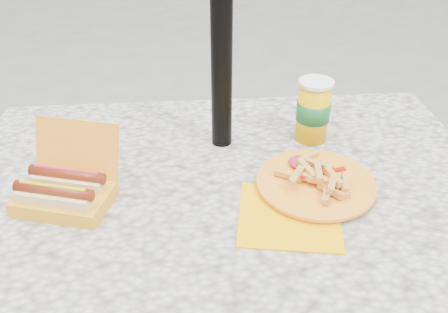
{
  "coord_description": "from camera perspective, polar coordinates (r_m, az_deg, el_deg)",
  "views": [
    {
      "loc": [
        -0.08,
        -0.86,
        1.38
      ],
      "look_at": [
        -0.01,
        0.02,
        0.8
      ],
      "focal_mm": 38.0,
      "sensor_mm": 36.0,
      "label": 1
    }
  ],
  "objects": [
    {
      "name": "hotdog_box",
      "position": [
        1.03,
        -18.65,
        -3.86
      ],
      "size": [
        0.23,
        0.22,
        0.15
      ],
      "rotation": [
        0.0,
        0.0,
        -0.29
      ],
      "color": "orange",
      "rests_on": "picnic_table"
    },
    {
      "name": "picnic_table",
      "position": [
        1.14,
        0.37,
        -7.15
      ],
      "size": [
        1.2,
        0.8,
        0.75
      ],
      "color": "beige",
      "rests_on": "ground"
    },
    {
      "name": "soda_cup",
      "position": [
        1.2,
        10.68,
        5.46
      ],
      "size": [
        0.09,
        0.09,
        0.16
      ],
      "rotation": [
        0.0,
        0.0,
        -0.24
      ],
      "color": "#FFBA00",
      "rests_on": "picnic_table"
    },
    {
      "name": "umbrella_pole",
      "position": [
        1.06,
        -0.31,
        18.08
      ],
      "size": [
        0.05,
        0.05,
        2.2
      ],
      "primitive_type": "cylinder",
      "color": "black",
      "rests_on": "ground"
    },
    {
      "name": "fries_plate",
      "position": [
        1.05,
        10.74,
        -3.31
      ],
      "size": [
        0.32,
        0.34,
        0.05
      ],
      "rotation": [
        0.0,
        0.0,
        -0.41
      ],
      "color": "#FAAF00",
      "rests_on": "picnic_table"
    }
  ]
}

